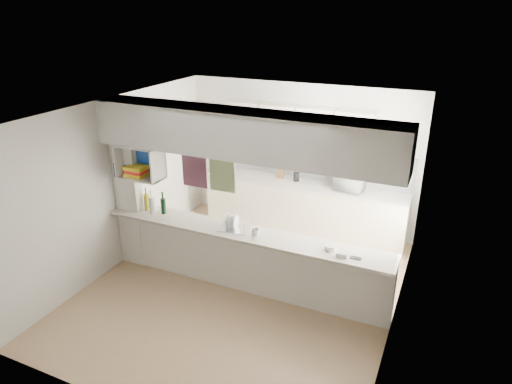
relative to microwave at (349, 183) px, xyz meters
The scene contains 16 objects.
floor 2.55m from the microwave, 114.97° to the right, with size 4.80×4.80×0.00m, color tan.
ceiling 2.79m from the microwave, 114.97° to the right, with size 4.80×4.80×0.00m, color white.
wall_back 1.05m from the microwave, 163.39° to the left, with size 4.20×4.20×0.00m, color silver.
wall_left 3.74m from the microwave, 145.63° to the right, with size 4.80×4.80×0.00m, color silver.
wall_right 2.40m from the microwave, 62.04° to the right, with size 4.80×4.80×0.00m, color silver.
servery_partition 2.48m from the microwave, 118.73° to the right, with size 4.20×0.50×2.60m.
cubby_shelf 3.41m from the microwave, 139.59° to the right, with size 0.65×0.35×0.50m.
kitchen_run 0.85m from the microwave, behind, with size 3.60×0.63×2.24m.
microwave is the anchor object (origin of this frame).
bowl 0.16m from the microwave, 59.18° to the left, with size 0.24×0.24×0.06m, color #0D3598.
dish_rack 2.36m from the microwave, 118.05° to the right, with size 0.43×0.34×0.22m.
cup 2.29m from the microwave, 109.07° to the right, with size 0.11×0.11×0.09m, color white.
wine_bottles 3.28m from the microwave, 140.40° to the right, with size 0.53×0.16×0.38m.
plastic_tubs 2.18m from the microwave, 80.75° to the right, with size 0.49×0.21×0.07m.
utensil_jar 0.95m from the microwave, behind, with size 0.11×0.11×0.15m, color black.
knife_block 1.27m from the microwave, behind, with size 0.10×0.08×0.21m, color #4D331A.
Camera 1 is at (2.48, -5.03, 3.81)m, focal length 32.00 mm.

